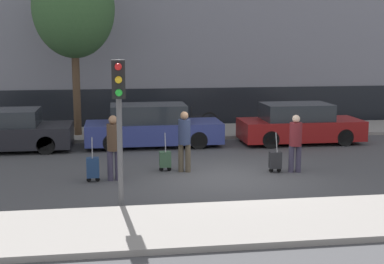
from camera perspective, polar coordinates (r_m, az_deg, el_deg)
The scene contains 15 objects.
ground_plane at distance 14.41m, azimuth 3.56°, elevation -4.86°, with size 80.00×80.00×0.00m, color #424244.
sidewalk_near at distance 10.91m, azimuth 7.69°, elevation -9.44°, with size 28.00×2.50×0.12m.
sidewalk_far at distance 21.15m, azimuth -0.36°, elevation 0.02°, with size 28.00×3.00×0.12m.
parked_car_0 at distance 18.78m, azimuth -18.97°, elevation 0.07°, with size 4.03×1.85×1.37m.
parked_car_1 at distance 18.56m, azimuth -4.26°, elevation 0.56°, with size 4.68×1.71×1.46m.
parked_car_2 at distance 19.46m, azimuth 11.35°, elevation 0.78°, with size 4.31×1.77×1.42m.
pedestrian_left at distance 14.04m, azimuth -8.37°, elevation -1.24°, with size 0.35×0.34×1.72m.
trolley_left at distance 14.10m, azimuth -10.53°, elevation -3.76°, with size 0.34×0.29×1.18m.
pedestrian_center at distance 14.79m, azimuth -0.82°, elevation -0.63°, with size 0.34×0.34×1.70m.
trolley_center at distance 15.02m, azimuth -2.88°, elevation -2.93°, with size 0.34×0.29×1.10m.
pedestrian_right at distance 15.04m, azimuth 10.98°, elevation -0.85°, with size 0.35×0.34×1.61m.
trolley_right at distance 15.03m, azimuth 8.87°, elevation -2.97°, with size 0.34×0.29×1.13m.
traffic_light at distance 11.34m, azimuth -7.80°, elevation 3.03°, with size 0.28×0.47×3.23m.
parked_bicycle at distance 21.05m, azimuth 0.44°, elevation 1.17°, with size 1.77×0.06×0.96m.
bare_tree_near_crossing at distance 20.37m, azimuth -12.52°, elevation 12.75°, with size 2.98×2.98×6.51m.
Camera 1 is at (-2.92, -13.64, 3.63)m, focal length 50.00 mm.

